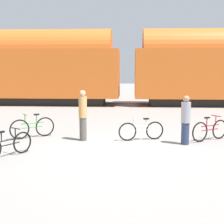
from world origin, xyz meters
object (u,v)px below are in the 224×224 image
Objects in this scene: bicycle_green at (32,127)px; bicycle_black at (7,145)px; bicycle_silver at (141,130)px; person_in_tan at (83,115)px; freight_train at (127,66)px; bicycle_maroon at (210,130)px; person_in_grey at (186,120)px.

bicycle_green is 0.95× the size of bicycle_black.
bicycle_green is 0.86× the size of bicycle_silver.
bicycle_black is (-4.03, -2.40, 0.00)m from bicycle_silver.
bicycle_black is 0.82× the size of person_in_tan.
freight_train is 11.27m from bicycle_green.
person_in_tan reaches higher than bicycle_maroon.
freight_train reaches higher than bicycle_silver.
person_in_tan is (1.92, 2.22, 0.58)m from bicycle_black.
bicycle_silver is 0.90× the size of person_in_tan.
bicycle_maroon is 2.49m from bicycle_silver.
person_in_tan is at bearing 49.13° from bicycle_black.
freight_train is at bearing 71.85° from bicycle_green.
bicycle_green is at bearing 179.56° from bicycle_maroon.
bicycle_black is 2.99m from person_in_tan.
person_in_grey is at bearing -79.14° from freight_train.
person_in_grey is (3.60, -0.36, -0.08)m from person_in_tan.
freight_train is 14.76× the size of person_in_tan.
bicycle_maroon reaches higher than bicycle_black.
bicycle_green reaches higher than bicycle_silver.
bicycle_maroon is at bearing 20.94° from bicycle_black.
person_in_tan is at bearing -175.02° from bicycle_silver.
bicycle_green is 0.97× the size of bicycle_maroon.
bicycle_black reaches higher than bicycle_silver.
bicycle_maroon is at bearing -5.20° from person_in_grey.
person_in_grey is (5.52, 1.86, 0.50)m from bicycle_black.
freight_train is 11.23m from bicycle_maroon.
bicycle_green is at bearing 177.99° from bicycle_silver.
bicycle_green is 6.57m from bicycle_maroon.
bicycle_silver is at bearing 2.83° from person_in_tan.
bicycle_maroon is 0.80× the size of person_in_tan.
person_in_tan is 1.08× the size of person_in_grey.
person_in_grey is at bearing -7.02° from bicycle_green.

